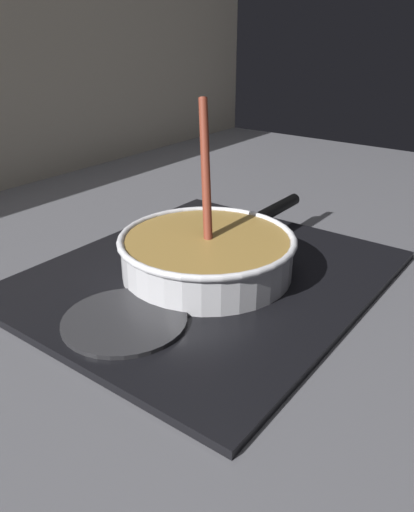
{
  "coord_description": "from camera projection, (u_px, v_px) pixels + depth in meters",
  "views": [
    {
      "loc": [
        -0.46,
        -0.33,
        0.38
      ],
      "look_at": [
        0.11,
        0.1,
        0.04
      ],
      "focal_mm": 35.38,
      "sensor_mm": 36.0,
      "label": 1
    }
  ],
  "objects": [
    {
      "name": "burner_ring",
      "position": [
        207.0,
        271.0,
        0.8
      ],
      "size": [
        0.19,
        0.19,
        0.01
      ],
      "primitive_type": "torus",
      "color": "#592D0C",
      "rests_on": "hob_plate"
    },
    {
      "name": "cooking_pan",
      "position": [
        208.0,
        252.0,
        0.79
      ],
      "size": [
        0.43,
        0.28,
        0.26
      ],
      "color": "silver",
      "rests_on": "hob_plate"
    },
    {
      "name": "hob_plate",
      "position": [
        207.0,
        276.0,
        0.81
      ],
      "size": [
        0.56,
        0.48,
        0.01
      ],
      "primitive_type": "cube",
      "color": "black",
      "rests_on": "ground"
    },
    {
      "name": "ground",
      "position": [
        214.0,
        345.0,
        0.68
      ],
      "size": [
        2.4,
        1.6,
        0.04
      ],
      "primitive_type": "cube",
      "color": "#4C4C51"
    },
    {
      "name": "spare_burner",
      "position": [
        125.0,
        320.0,
        0.67
      ],
      "size": [
        0.17,
        0.17,
        0.01
      ],
      "primitive_type": "cylinder",
      "color": "#262628",
      "rests_on": "hob_plate"
    }
  ]
}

